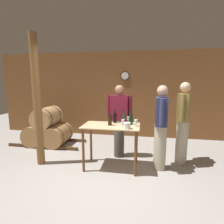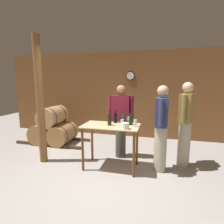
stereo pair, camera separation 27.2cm
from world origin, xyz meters
name	(u,v)px [view 1 (the left image)]	position (x,y,z in m)	size (l,w,h in m)	color
ground_plane	(101,188)	(0.00, 0.00, 0.00)	(14.00, 14.00, 0.00)	#9E9993
back_wall	(122,95)	(0.00, 3.00, 1.35)	(8.40, 0.08, 2.70)	brown
barrel_rack	(48,129)	(-1.96, 1.81, 0.44)	(2.00, 0.82, 1.07)	#4C331E
tasting_table	(111,134)	(0.04, 0.75, 0.72)	(1.13, 0.64, 0.90)	#D1B284
wooden_post	(37,101)	(-1.48, 0.66, 1.35)	(0.16, 0.16, 2.70)	brown
wine_bottle_far_left	(110,120)	(0.02, 0.74, 1.01)	(0.08, 0.08, 0.30)	black
wine_bottle_left	(115,118)	(0.08, 0.98, 1.00)	(0.07, 0.07, 0.27)	black
wine_bottle_center	(124,119)	(0.29, 0.81, 1.01)	(0.07, 0.07, 0.31)	#193819
wine_bottle_right	(131,119)	(0.43, 0.88, 1.02)	(0.07, 0.07, 0.31)	black
wine_glass_near_left	(123,121)	(0.29, 0.71, 0.99)	(0.07, 0.07, 0.14)	silver
wine_glass_near_center	(129,119)	(0.37, 0.95, 1.00)	(0.06, 0.06, 0.15)	silver
wine_glass_near_right	(136,121)	(0.53, 0.74, 0.99)	(0.07, 0.07, 0.14)	silver
ice_bucket	(127,126)	(0.38, 0.53, 0.95)	(0.13, 0.13, 0.11)	white
person_host	(183,122)	(1.49, 1.19, 0.92)	(0.34, 0.56, 1.74)	#B7AD93
person_visitor_with_scarf	(161,126)	(1.02, 0.86, 0.89)	(0.25, 0.59, 1.68)	#B7AD93
person_visitor_bearded	(119,120)	(0.13, 1.34, 0.89)	(0.59, 0.24, 1.68)	#4C4742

